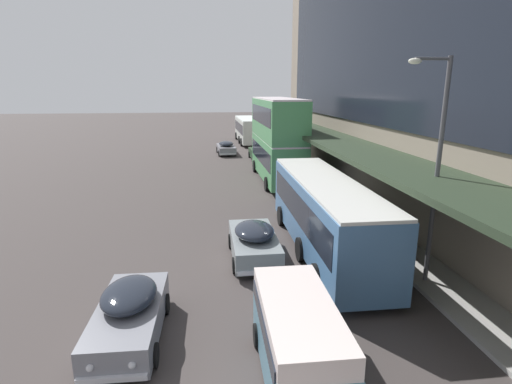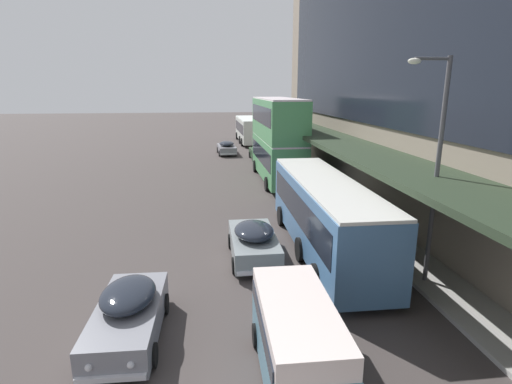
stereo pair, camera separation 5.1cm
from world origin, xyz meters
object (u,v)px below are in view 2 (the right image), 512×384
Objects in this scene: transit_bus_kerbside_front at (277,137)px; sedan_trailing_near at (227,148)px; street_lamp at (434,159)px; vw_van at (296,333)px; sedan_trailing_mid at (254,241)px; sedan_lead_mid at (129,313)px; transit_bus_kerbside_rear at (324,211)px; sedan_lead_near at (260,152)px; transit_bus_kerbside_far at (249,129)px.

transit_bus_kerbside_front is 2.25× the size of sedan_trailing_near.
vw_van is at bearing -144.39° from street_lamp.
sedan_trailing_mid is 1.00× the size of sedan_lead_mid.
transit_bus_kerbside_rear is 2.45× the size of sedan_lead_near.
transit_bus_kerbside_far is at bearing 89.01° from transit_bus_kerbside_rear.
sedan_trailing_mid is at bearing 91.85° from vw_van.
transit_bus_kerbside_front is 2.26× the size of vw_van.
sedan_lead_mid is 0.95× the size of sedan_trailing_near.
sedan_lead_near is at bearing 81.66° from sedan_trailing_mid.
sedan_lead_near is 0.57× the size of street_lamp.
vw_van reaches higher than sedan_trailing_mid.
transit_bus_kerbside_far is at bearing 89.50° from transit_bus_kerbside_front.
sedan_trailing_near is at bearing 89.31° from sedan_trailing_mid.
sedan_lead_mid is (-4.18, -5.03, -0.02)m from sedan_trailing_mid.
transit_bus_kerbside_front is 14.01m from sedan_trailing_near.
sedan_trailing_mid is at bearing 50.33° from sedan_lead_mid.
street_lamp is (5.51, -30.88, 3.92)m from sedan_trailing_near.
vw_van is (-0.11, -34.90, 0.37)m from sedan_trailing_near.
sedan_lead_mid is 4.82m from vw_van.
transit_bus_kerbside_rear is at bearing -84.23° from sedan_trailing_near.
sedan_lead_near is (-0.03, 9.55, -2.63)m from transit_bus_kerbside_front.
sedan_trailing_near is 31.61m from street_lamp.
street_lamp reaches higher than sedan_lead_mid.
sedan_trailing_near is (4.51, 32.95, -0.05)m from sedan_lead_mid.
vw_van is (-3.31, -31.08, 0.34)m from sedan_lead_near.
sedan_lead_near is 1.03× the size of sedan_lead_mid.
transit_bus_kerbside_front is 22.84m from transit_bus_kerbside_far.
sedan_trailing_near is 1.01× the size of vw_van.
transit_bus_kerbside_front is 21.21m from sedan_lead_mid.
sedan_lead_mid is at bearing -111.56° from transit_bus_kerbside_front.
transit_bus_kerbside_far is at bearing 79.39° from sedan_lead_mid.
transit_bus_kerbside_front reaches higher than sedan_lead_mid.
transit_bus_kerbside_far is at bearing 92.96° from street_lamp.
sedan_lead_mid is 0.56× the size of street_lamp.
vw_van reaches higher than sedan_lead_mid.
sedan_lead_near is at bearing 83.93° from vw_van.
sedan_lead_mid reaches higher than sedan_lead_near.
transit_bus_kerbside_rear is 9.16m from sedan_lead_mid.
transit_bus_kerbside_far is 2.49× the size of sedan_trailing_mid.
transit_bus_kerbside_far is 44.47m from vw_van.
vw_van is (-3.33, -21.53, -2.29)m from transit_bus_kerbside_front.
transit_bus_kerbside_rear is 36.95m from transit_bus_kerbside_far.
street_lamp is at bearing -82.56° from transit_bus_kerbside_front.
sedan_lead_near is at bearing -50.11° from sedan_trailing_near.
sedan_trailing_mid is (-3.76, -37.33, -1.05)m from transit_bus_kerbside_far.
sedan_lead_mid reaches higher than sedan_trailing_near.
street_lamp reaches higher than sedan_lead_near.
transit_bus_kerbside_front is 21.90m from vw_van.
transit_bus_kerbside_far reaches higher than sedan_lead_mid.
sedan_trailing_mid reaches higher than sedan_trailing_near.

